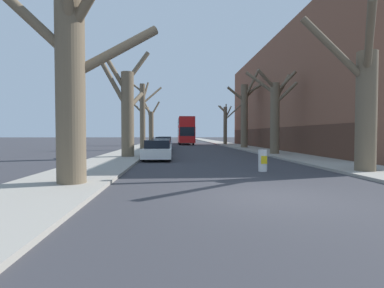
{
  "coord_description": "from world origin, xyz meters",
  "views": [
    {
      "loc": [
        -2.5,
        -7.69,
        1.66
      ],
      "look_at": [
        0.33,
        36.51,
        0.2
      ],
      "focal_mm": 28.0,
      "sensor_mm": 36.0,
      "label": 1
    }
  ],
  "objects_px": {
    "street_tree_right_3": "(226,123)",
    "parked_car_0": "(158,150)",
    "street_tree_right_1": "(275,112)",
    "parked_car_1": "(161,146)",
    "street_tree_left_0": "(72,70)",
    "street_tree_right_0": "(364,102)",
    "traffic_bollard": "(263,161)",
    "street_tree_left_3": "(150,123)",
    "parked_car_3": "(165,142)",
    "street_tree_left_1": "(127,109)",
    "parked_car_2": "(163,144)",
    "street_tree_left_2": "(143,113)",
    "street_tree_right_2": "(245,112)",
    "double_decker_bus": "(186,129)"
  },
  "relations": [
    {
      "from": "street_tree_right_3",
      "to": "parked_car_0",
      "type": "distance_m",
      "value": 27.81
    },
    {
      "from": "street_tree_right_1",
      "to": "parked_car_1",
      "type": "relative_size",
      "value": 1.54
    },
    {
      "from": "street_tree_left_0",
      "to": "parked_car_1",
      "type": "distance_m",
      "value": 16.36
    },
    {
      "from": "street_tree_right_0",
      "to": "traffic_bollard",
      "type": "height_order",
      "value": "street_tree_right_0"
    },
    {
      "from": "parked_car_0",
      "to": "traffic_bollard",
      "type": "height_order",
      "value": "parked_car_0"
    },
    {
      "from": "street_tree_left_3",
      "to": "parked_car_1",
      "type": "bearing_deg",
      "value": -83.02
    },
    {
      "from": "parked_car_0",
      "to": "parked_car_1",
      "type": "distance_m",
      "value": 5.89
    },
    {
      "from": "parked_car_1",
      "to": "parked_car_3",
      "type": "height_order",
      "value": "parked_car_3"
    },
    {
      "from": "parked_car_3",
      "to": "street_tree_left_3",
      "type": "bearing_deg",
      "value": 108.17
    },
    {
      "from": "street_tree_left_0",
      "to": "street_tree_right_0",
      "type": "xyz_separation_m",
      "value": [
        11.13,
        2.43,
        -0.67
      ]
    },
    {
      "from": "parked_car_1",
      "to": "street_tree_left_0",
      "type": "bearing_deg",
      "value": -97.64
    },
    {
      "from": "street_tree_left_1",
      "to": "parked_car_0",
      "type": "height_order",
      "value": "street_tree_left_1"
    },
    {
      "from": "street_tree_right_3",
      "to": "parked_car_2",
      "type": "xyz_separation_m",
      "value": [
        -9.14,
        -14.21,
        -2.76
      ]
    },
    {
      "from": "street_tree_right_3",
      "to": "parked_car_1",
      "type": "distance_m",
      "value": 22.37
    },
    {
      "from": "street_tree_left_3",
      "to": "street_tree_right_0",
      "type": "bearing_deg",
      "value": -70.67
    },
    {
      "from": "street_tree_left_2",
      "to": "parked_car_1",
      "type": "xyz_separation_m",
      "value": [
        2.21,
        -6.7,
        -3.3
      ]
    },
    {
      "from": "street_tree_right_1",
      "to": "street_tree_right_3",
      "type": "relative_size",
      "value": 1.04
    },
    {
      "from": "street_tree_right_2",
      "to": "street_tree_right_3",
      "type": "height_order",
      "value": "street_tree_right_2"
    },
    {
      "from": "street_tree_right_2",
      "to": "street_tree_left_2",
      "type": "bearing_deg",
      "value": -169.16
    },
    {
      "from": "parked_car_1",
      "to": "traffic_bollard",
      "type": "bearing_deg",
      "value": -68.19
    },
    {
      "from": "street_tree_left_0",
      "to": "parked_car_1",
      "type": "relative_size",
      "value": 1.7
    },
    {
      "from": "street_tree_right_3",
      "to": "street_tree_left_1",
      "type": "bearing_deg",
      "value": -114.48
    },
    {
      "from": "street_tree_left_2",
      "to": "street_tree_right_0",
      "type": "relative_size",
      "value": 1.16
    },
    {
      "from": "parked_car_3",
      "to": "street_tree_right_0",
      "type": "bearing_deg",
      "value": -70.35
    },
    {
      "from": "parked_car_1",
      "to": "parked_car_3",
      "type": "relative_size",
      "value": 1.05
    },
    {
      "from": "street_tree_left_0",
      "to": "street_tree_right_2",
      "type": "distance_m",
      "value": 27.41
    },
    {
      "from": "street_tree_left_2",
      "to": "parked_car_0",
      "type": "relative_size",
      "value": 1.7
    },
    {
      "from": "street_tree_right_0",
      "to": "parked_car_3",
      "type": "xyz_separation_m",
      "value": [
        -8.99,
        25.18,
        -2.34
      ]
    },
    {
      "from": "street_tree_left_1",
      "to": "street_tree_right_3",
      "type": "distance_m",
      "value": 27.27
    },
    {
      "from": "street_tree_right_0",
      "to": "parked_car_3",
      "type": "height_order",
      "value": "street_tree_right_0"
    },
    {
      "from": "street_tree_left_0",
      "to": "parked_car_2",
      "type": "bearing_deg",
      "value": 84.43
    },
    {
      "from": "street_tree_right_0",
      "to": "street_tree_right_1",
      "type": "bearing_deg",
      "value": 89.57
    },
    {
      "from": "double_decker_bus",
      "to": "parked_car_2",
      "type": "bearing_deg",
      "value": -99.74
    },
    {
      "from": "parked_car_2",
      "to": "traffic_bollard",
      "type": "bearing_deg",
      "value": -74.88
    },
    {
      "from": "street_tree_left_3",
      "to": "street_tree_right_1",
      "type": "relative_size",
      "value": 1.03
    },
    {
      "from": "street_tree_left_2",
      "to": "traffic_bollard",
      "type": "distance_m",
      "value": 20.79
    },
    {
      "from": "street_tree_left_3",
      "to": "street_tree_right_2",
      "type": "height_order",
      "value": "street_tree_right_2"
    },
    {
      "from": "street_tree_left_2",
      "to": "parked_car_2",
      "type": "height_order",
      "value": "street_tree_left_2"
    },
    {
      "from": "street_tree_left_3",
      "to": "parked_car_2",
      "type": "distance_m",
      "value": 13.07
    },
    {
      "from": "double_decker_bus",
      "to": "street_tree_right_1",
      "type": "bearing_deg",
      "value": -77.39
    },
    {
      "from": "street_tree_left_1",
      "to": "parked_car_3",
      "type": "xyz_separation_m",
      "value": [
        2.16,
        16.27,
        -2.76
      ]
    },
    {
      "from": "street_tree_left_1",
      "to": "street_tree_left_3",
      "type": "distance_m",
      "value": 23.22
    },
    {
      "from": "street_tree_left_0",
      "to": "street_tree_right_1",
      "type": "bearing_deg",
      "value": 50.55
    },
    {
      "from": "street_tree_left_0",
      "to": "parked_car_1",
      "type": "height_order",
      "value": "street_tree_left_0"
    },
    {
      "from": "street_tree_left_1",
      "to": "traffic_bollard",
      "type": "relative_size",
      "value": 7.73
    },
    {
      "from": "street_tree_left_0",
      "to": "parked_car_0",
      "type": "distance_m",
      "value": 10.71
    },
    {
      "from": "street_tree_left_3",
      "to": "parked_car_1",
      "type": "xyz_separation_m",
      "value": [
        2.28,
        -18.62,
        -2.62
      ]
    },
    {
      "from": "parked_car_3",
      "to": "traffic_bollard",
      "type": "distance_m",
      "value": 24.69
    },
    {
      "from": "street_tree_left_0",
      "to": "parked_car_3",
      "type": "height_order",
      "value": "street_tree_left_0"
    },
    {
      "from": "street_tree_right_2",
      "to": "street_tree_left_0",
      "type": "bearing_deg",
      "value": -114.9
    }
  ]
}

